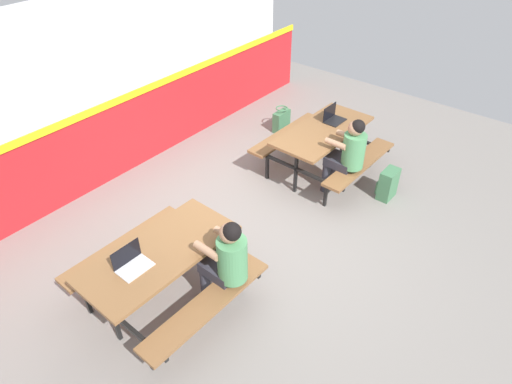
{
  "coord_description": "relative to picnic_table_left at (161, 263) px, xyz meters",
  "views": [
    {
      "loc": [
        -3.48,
        -2.67,
        3.92
      ],
      "look_at": [
        0.0,
        0.14,
        0.55
      ],
      "focal_mm": 31.93,
      "sensor_mm": 36.0,
      "label": 1
    }
  ],
  "objects": [
    {
      "name": "ground_plane",
      "position": [
        1.56,
        -0.11,
        -0.58
      ],
      "size": [
        10.0,
        10.0,
        0.02
      ],
      "primitive_type": "cube",
      "color": "gray"
    },
    {
      "name": "picnic_table_left",
      "position": [
        0.0,
        0.0,
        0.0
      ],
      "size": [
        1.63,
        1.58,
        0.74
      ],
      "color": "brown",
      "rests_on": "ground"
    },
    {
      "name": "tote_bag_bright",
      "position": [
        3.8,
        1.27,
        -0.38
      ],
      "size": [
        0.34,
        0.21,
        0.43
      ],
      "color": "#3F724C",
      "rests_on": "ground"
    },
    {
      "name": "student_nearer",
      "position": [
        0.37,
        -0.56,
        0.14
      ],
      "size": [
        0.37,
        0.53,
        1.21
      ],
      "color": "#2D2D38",
      "rests_on": "ground"
    },
    {
      "name": "backpack_dark",
      "position": [
        3.19,
        -1.0,
        -0.36
      ],
      "size": [
        0.3,
        0.22,
        0.44
      ],
      "color": "#3F724C",
      "rests_on": "ground"
    },
    {
      "name": "picnic_table_right",
      "position": [
        3.12,
        0.06,
        0.0
      ],
      "size": [
        1.63,
        1.58,
        0.74
      ],
      "color": "brown",
      "rests_on": "ground"
    },
    {
      "name": "student_further",
      "position": [
        2.87,
        -0.5,
        0.14
      ],
      "size": [
        0.37,
        0.53,
        1.21
      ],
      "color": "#2D2D38",
      "rests_on": "ground"
    },
    {
      "name": "laptop_silver",
      "position": [
        -0.3,
        0.04,
        0.22
      ],
      "size": [
        0.32,
        0.23,
        0.22
      ],
      "color": "silver",
      "rests_on": "picnic_table_left"
    },
    {
      "name": "laptop_dark",
      "position": [
        3.43,
        0.09,
        0.22
      ],
      "size": [
        0.32,
        0.23,
        0.22
      ],
      "color": "black",
      "rests_on": "picnic_table_right"
    },
    {
      "name": "accent_backdrop",
      "position": [
        1.56,
        2.4,
        0.68
      ],
      "size": [
        8.0,
        0.14,
        2.6
      ],
      "color": "red",
      "rests_on": "ground"
    }
  ]
}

